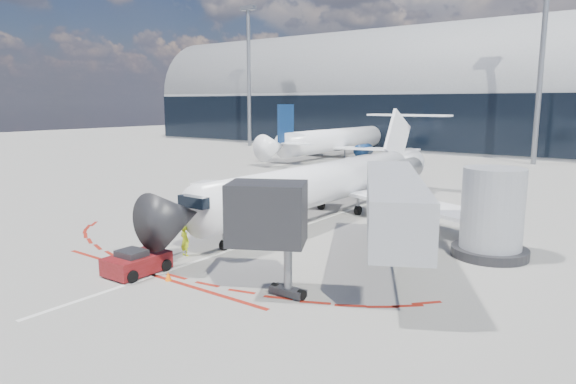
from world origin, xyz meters
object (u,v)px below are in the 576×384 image
Objects in this scene: uld_container at (245,222)px; pushback_tug at (137,263)px; ramp_worker at (185,241)px; regional_jet at (330,181)px.

pushback_tug is at bearing -90.32° from uld_container.
regional_jet is at bearing -91.95° from ramp_worker.
regional_jet is 13.28m from ramp_worker.
pushback_tug is at bearing -92.30° from regional_jet.
ramp_worker reaches higher than pushback_tug.
uld_container is (-0.68, 8.75, 0.26)m from pushback_tug.
regional_jet is 16.76× the size of uld_container.
ramp_worker is (-0.98, -13.13, -1.74)m from regional_jet.
regional_jet is at bearing 75.46° from uld_container.
pushback_tug is (-0.67, -16.53, -2.02)m from regional_jet.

